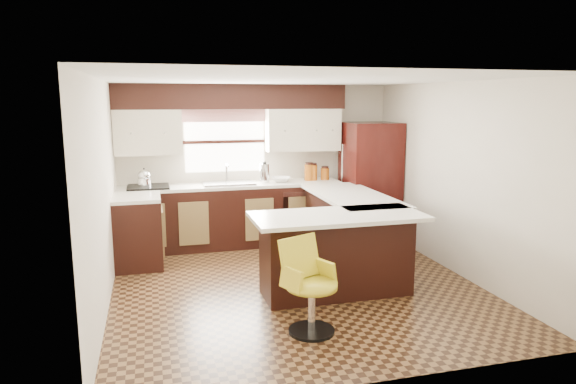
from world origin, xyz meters
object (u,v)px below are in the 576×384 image
object	(u,v)px
peninsula_long	(348,231)
bar_chair	(312,287)
refrigerator	(370,182)
peninsula_return	(336,255)

from	to	relation	value
peninsula_long	bar_chair	bearing A→B (deg)	-120.43
peninsula_long	refrigerator	world-z (taller)	refrigerator
bar_chair	peninsula_long	bearing A→B (deg)	35.33
peninsula_long	bar_chair	xyz separation A→B (m)	(-1.09, -1.86, 0.00)
bar_chair	peninsula_return	bearing A→B (deg)	33.07
refrigerator	bar_chair	size ratio (longest dim) A/B	2.04
peninsula_long	peninsula_return	size ratio (longest dim) A/B	1.18
peninsula_return	refrigerator	world-z (taller)	refrigerator
peninsula_long	peninsula_return	distance (m)	1.11
peninsula_long	peninsula_return	xyz separation A→B (m)	(-0.53, -0.97, 0.00)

